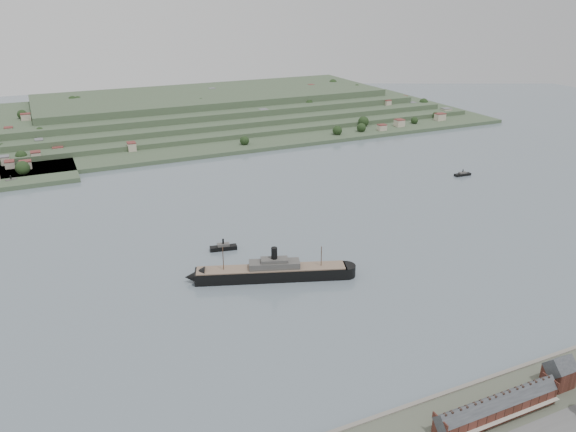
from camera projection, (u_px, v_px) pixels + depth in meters
name	position (u px, v px, depth m)	size (l,w,h in m)	color
ground	(317.00, 248.00, 362.88)	(1400.00, 1400.00, 0.00)	slate
terrace_row	(497.00, 407.00, 214.91)	(55.60, 9.80, 11.07)	#422017
gabled_building	(559.00, 372.00, 232.31)	(10.40, 10.18, 14.09)	#422017
far_peninsula	(192.00, 113.00, 700.36)	(760.00, 309.00, 30.00)	#32472F
steamship	(267.00, 272.00, 322.71)	(95.29, 42.19, 23.70)	black
tugboat	(223.00, 247.00, 359.86)	(17.75, 7.65, 7.74)	black
ferry_west	(12.00, 182.00, 482.18)	(21.08, 13.30, 7.68)	black
ferry_east	(463.00, 174.00, 503.79)	(15.98, 5.32, 5.90)	black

